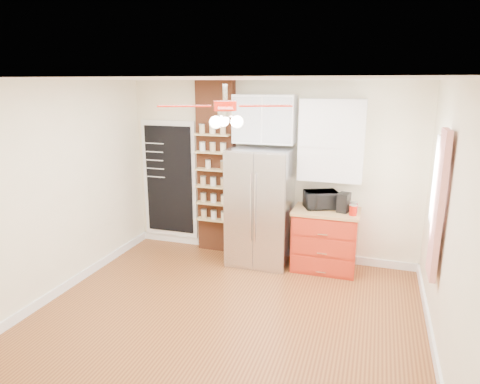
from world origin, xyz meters
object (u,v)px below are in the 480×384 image
(canister_left, at_px, (353,210))
(pantry_jar_oats, at_px, (208,165))
(fridge, at_px, (260,207))
(coffee_maker, at_px, (344,202))
(red_cabinet, at_px, (325,240))
(toaster_oven, at_px, (321,200))
(ceiling_fan, at_px, (225,106))

(canister_left, height_order, pantry_jar_oats, pantry_jar_oats)
(fridge, height_order, coffee_maker, fridge)
(coffee_maker, distance_m, pantry_jar_oats, 2.12)
(coffee_maker, bearing_deg, pantry_jar_oats, -169.67)
(red_cabinet, height_order, pantry_jar_oats, pantry_jar_oats)
(toaster_oven, bearing_deg, ceiling_fan, -139.82)
(fridge, xyz_separation_m, canister_left, (1.34, -0.10, 0.10))
(red_cabinet, distance_m, ceiling_fan, 2.75)
(fridge, bearing_deg, pantry_jar_oats, 171.21)
(ceiling_fan, xyz_separation_m, toaster_oven, (0.82, 1.75, -1.40))
(coffee_maker, distance_m, canister_left, 0.21)
(toaster_oven, relative_size, canister_left, 3.27)
(red_cabinet, relative_size, toaster_oven, 2.05)
(fridge, distance_m, canister_left, 1.35)
(red_cabinet, bearing_deg, canister_left, -21.43)
(pantry_jar_oats, bearing_deg, ceiling_fan, -62.34)
(toaster_oven, height_order, coffee_maker, coffee_maker)
(red_cabinet, bearing_deg, fridge, -177.05)
(ceiling_fan, bearing_deg, toaster_oven, 64.92)
(fridge, bearing_deg, coffee_maker, 2.23)
(fridge, xyz_separation_m, pantry_jar_oats, (-0.88, 0.14, 0.56))
(fridge, bearing_deg, ceiling_fan, -88.24)
(canister_left, bearing_deg, red_cabinet, 158.57)
(toaster_oven, distance_m, pantry_jar_oats, 1.79)
(fridge, distance_m, toaster_oven, 0.89)
(red_cabinet, height_order, canister_left, canister_left)
(coffee_maker, height_order, canister_left, coffee_maker)
(canister_left, bearing_deg, toaster_oven, 155.04)
(fridge, xyz_separation_m, red_cabinet, (0.97, 0.05, -0.42))
(ceiling_fan, relative_size, pantry_jar_oats, 11.02)
(red_cabinet, bearing_deg, pantry_jar_oats, 177.35)
(fridge, distance_m, ceiling_fan, 2.25)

